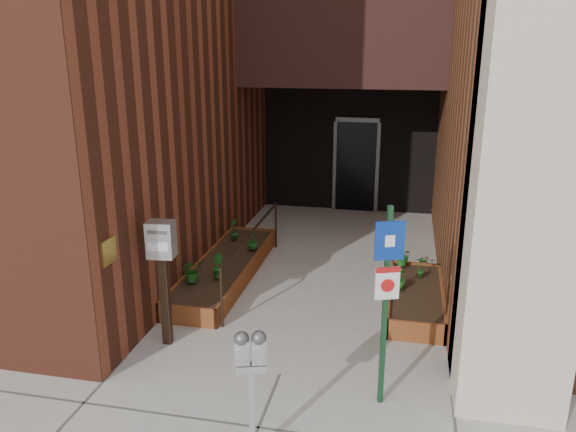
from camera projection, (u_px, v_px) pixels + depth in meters
The scene contains 14 objects.
ground at pixel (280, 375), 6.74m from camera, with size 80.00×80.00×0.00m, color #9E9991.
planter_left at pixel (226, 270), 9.54m from camera, with size 0.90×3.60×0.30m.
planter_right at pixel (415, 299), 8.44m from camera, with size 0.80×2.20×0.30m.
handrail at pixel (253, 239), 9.21m from camera, with size 0.04×3.34×0.90m.
parking_meter at pixel (251, 361), 5.13m from camera, with size 0.31×0.19×1.33m.
sign_post at pixel (387, 287), 5.81m from camera, with size 0.30×0.12×2.27m.
payment_dropbox at pixel (162, 257), 7.11m from camera, with size 0.36×0.29×1.69m.
shrub_left_a at pixel (192, 270), 8.61m from camera, with size 0.33×0.33×0.37m, color #1C5317.
shrub_left_b at pixel (217, 266), 8.76m from camera, with size 0.20×0.20×0.37m, color #18571B.
shrub_left_c at pixel (252, 241), 9.97m from camera, with size 0.18×0.18×0.32m, color #165017.
shrub_left_d at pixel (234, 229), 10.48m from camera, with size 0.21×0.21×0.41m, color #19581E.
shrub_right_a at pixel (400, 278), 8.37m from camera, with size 0.19×0.19×0.33m, color #235B1A.
shrub_right_b at pixel (422, 266), 8.78m from camera, with size 0.18×0.18×0.34m, color #1B5618.
shrub_right_c at pixel (403, 256), 9.23m from camera, with size 0.30×0.30×0.33m, color #1B601D.
Camera 1 is at (1.32, -5.74, 3.80)m, focal length 35.00 mm.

